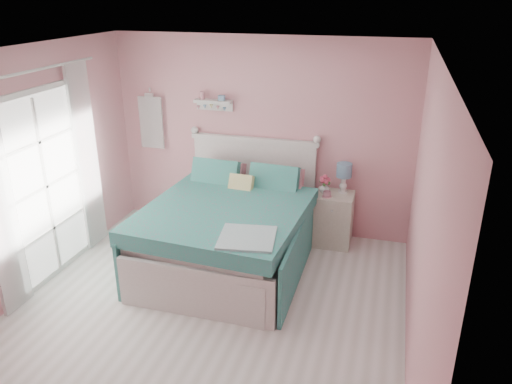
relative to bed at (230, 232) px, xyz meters
The scene contains 12 objects.
floor 1.21m from the bed, 86.20° to the right, with size 4.50×4.50×0.00m, color beige.
room_shell 1.62m from the bed, 86.20° to the right, with size 4.50×4.50×4.50m.
bed is the anchor object (origin of this frame).
nightstand 1.42m from the bed, 37.50° to the left, with size 0.48×0.47×0.69m.
table_lamp 1.64m from the bed, 38.61° to the left, with size 0.19×0.19×0.39m.
vase 1.37m from the bed, 41.81° to the left, with size 0.14×0.14×0.14m, color silver.
teacup 1.32m from the bed, 36.04° to the left, with size 0.10×0.10×0.08m, color #BE7F92.
roses 1.40m from the bed, 41.73° to the left, with size 0.14×0.11×0.12m.
wall_shelf 1.77m from the bed, 117.53° to the left, with size 0.50×0.15×0.25m.
hanging_dress 2.06m from the bed, 144.56° to the left, with size 0.34×0.03×0.72m, color white.
french_door 2.13m from the bed, 158.93° to the right, with size 0.04×1.32×2.16m.
curtain_far 1.99m from the bed, behind, with size 0.04×0.40×2.32m, color white.
Camera 1 is at (1.68, -3.91, 3.11)m, focal length 35.00 mm.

